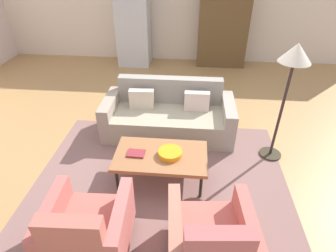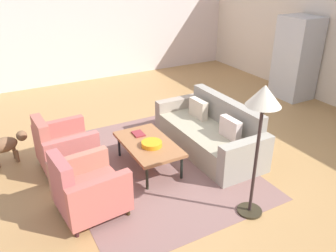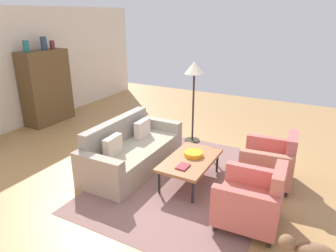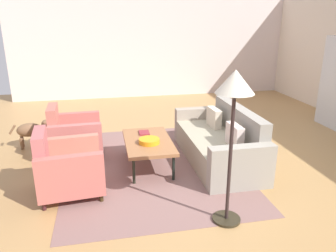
{
  "view_description": "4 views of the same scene",
  "coord_description": "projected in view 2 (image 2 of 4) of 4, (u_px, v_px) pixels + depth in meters",
  "views": [
    {
      "loc": [
        0.27,
        -3.61,
        2.72
      ],
      "look_at": [
        -0.03,
        -0.32,
        0.53
      ],
      "focal_mm": 29.65,
      "sensor_mm": 36.0,
      "label": 1
    },
    {
      "loc": [
        4.12,
        -2.8,
        2.93
      ],
      "look_at": [
        0.1,
        -0.6,
        0.72
      ],
      "focal_mm": 36.84,
      "sensor_mm": 36.0,
      "label": 2
    },
    {
      "loc": [
        -4.13,
        -2.61,
        2.62
      ],
      "look_at": [
        0.22,
        -0.28,
        0.79
      ],
      "focal_mm": 32.51,
      "sensor_mm": 36.0,
      "label": 3
    },
    {
      "loc": [
        4.54,
        -1.47,
        2.21
      ],
      "look_at": [
        0.1,
        -0.57,
        0.69
      ],
      "focal_mm": 35.01,
      "sensor_mm": 36.0,
      "label": 4
    }
  ],
  "objects": [
    {
      "name": "wall_left",
      "position": [
        97.0,
        25.0,
        8.95
      ],
      "size": [
        0.12,
        7.82,
        2.8
      ],
      "primitive_type": "cube",
      "color": "silver",
      "rests_on": "ground"
    },
    {
      "name": "refrigerator",
      "position": [
        296.0,
        58.0,
        7.81
      ],
      "size": [
        0.8,
        0.73,
        1.85
      ],
      "color": "#B7BABF",
      "rests_on": "ground"
    },
    {
      "name": "couch",
      "position": [
        212.0,
        134.0,
        5.82
      ],
      "size": [
        2.1,
        0.91,
        0.86
      ],
      "rotation": [
        0.0,
        0.0,
        3.14
      ],
      "color": "#9E977D",
      "rests_on": "ground"
    },
    {
      "name": "book_stack",
      "position": [
        138.0,
        134.0,
        5.48
      ],
      "size": [
        0.23,
        0.17,
        0.02
      ],
      "color": "maroon",
      "rests_on": "coffee_table"
    },
    {
      "name": "armchair_right",
      "position": [
        85.0,
        190.0,
        4.29
      ],
      "size": [
        0.87,
        0.87,
        0.88
      ],
      "rotation": [
        0.0,
        0.0,
        0.09
      ],
      "color": "#2D281A",
      "rests_on": "ground"
    },
    {
      "name": "coffee_table",
      "position": [
        148.0,
        145.0,
        5.26
      ],
      "size": [
        1.2,
        0.7,
        0.43
      ],
      "color": "black",
      "rests_on": "ground"
    },
    {
      "name": "dog",
      "position": [
        6.0,
        144.0,
        5.42
      ],
      "size": [
        0.3,
        0.71,
        0.48
      ],
      "rotation": [
        0.0,
        0.0,
        1.72
      ],
      "color": "brown",
      "rests_on": "ground"
    },
    {
      "name": "armchair_left",
      "position": [
        62.0,
        148.0,
        5.24
      ],
      "size": [
        0.84,
        0.84,
        0.88
      ],
      "rotation": [
        0.0,
        0.0,
        0.05
      ],
      "color": "#332C23",
      "rests_on": "ground"
    },
    {
      "name": "ground_plane",
      "position": [
        197.0,
        155.0,
        5.74
      ],
      "size": [
        11.62,
        11.62,
        0.0
      ],
      "primitive_type": "plane",
      "color": "#AF844F"
    },
    {
      "name": "floor_lamp",
      "position": [
        263.0,
        109.0,
        3.82
      ],
      "size": [
        0.4,
        0.4,
        1.72
      ],
      "color": "#2E2819",
      "rests_on": "ground"
    },
    {
      "name": "fruit_bowl",
      "position": [
        152.0,
        144.0,
        5.13
      ],
      "size": [
        0.31,
        0.31,
        0.07
      ],
      "primitive_type": "cylinder",
      "color": "orange",
      "rests_on": "coffee_table"
    },
    {
      "name": "area_rug",
      "position": [
        152.0,
        165.0,
        5.45
      ],
      "size": [
        3.4,
        2.6,
        0.01
      ],
      "primitive_type": "cube",
      "color": "#84605B",
      "rests_on": "ground"
    }
  ]
}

